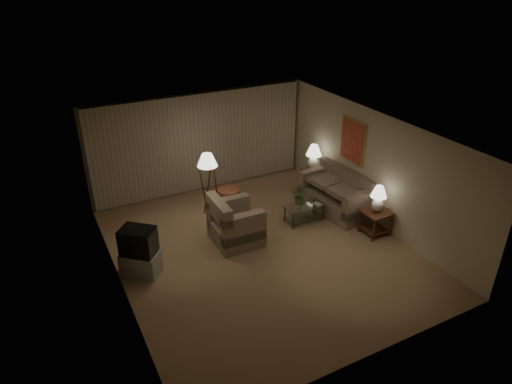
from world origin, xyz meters
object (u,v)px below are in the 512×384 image
ottoman (229,196)px  floor_lamp (208,181)px  tv_cabinet (141,263)px  side_table_far (312,176)px  vase (299,204)px  coffee_table (304,211)px  table_lamp_near (378,197)px  crt_tv (138,241)px  side_table_near (375,218)px  armchair (236,224)px  table_lamp_far (314,155)px  sofa (335,196)px

ottoman → floor_lamp: bearing=-167.6°
floor_lamp → tv_cabinet: bearing=-140.7°
side_table_far → tv_cabinet: side_table_far is taller
side_table_far → vase: size_ratio=3.74×
floor_lamp → coffee_table: bearing=-40.8°
table_lamp_near → coffee_table: bearing=132.3°
crt_tv → ottoman: 3.49m
table_lamp_near → vase: bearing=135.8°
tv_cabinet → floor_lamp: 2.94m
vase → side_table_near: bearing=-44.2°
armchair → crt_tv: 2.25m
floor_lamp → vase: (1.68, -1.58, -0.31)m
tv_cabinet → armchair: bearing=46.5°
side_table_far → table_lamp_far: 0.62m
floor_lamp → crt_tv: bearing=-140.7°
coffee_table → floor_lamp: size_ratio=0.63×
coffee_table → vase: bearing=180.0°
armchair → ottoman: size_ratio=1.90×
side_table_far → table_lamp_far: size_ratio=0.83×
side_table_near → crt_tv: 5.31m
coffee_table → crt_tv: (-4.06, -0.25, 0.51)m
side_table_far → tv_cabinet: size_ratio=0.69×
floor_lamp → vase: floor_lamp is taller
coffee_table → ottoman: bearing=125.8°
ottoman → vase: (1.09, -1.71, 0.30)m
sofa → ottoman: sofa is taller
side_table_near → vase: size_ratio=3.74×
ottoman → vase: vase is taller
crt_tv → ottoman: (2.83, 1.96, -0.59)m
vase → armchair: bearing=-178.3°
sofa → vase: bearing=-90.9°
side_table_far → table_lamp_near: table_lamp_near is taller
tv_cabinet → ottoman: size_ratio=1.50×
table_lamp_far → armchair: bearing=-154.8°
tv_cabinet → vase: (3.91, 0.25, 0.25)m
side_table_far → table_lamp_far: (-0.00, -0.00, 0.62)m
side_table_near → ottoman: bearing=128.7°
sofa → side_table_far: sofa is taller
floor_lamp → vase: 2.33m
side_table_near → side_table_far: 2.60m
side_table_far → coffee_table: (-1.14, -1.35, -0.13)m
crt_tv → vase: bearing=45.1°
side_table_near → coffee_table: size_ratio=0.61×
table_lamp_far → ottoman: size_ratio=1.24×
side_table_near → coffee_table: side_table_near is taller
sofa → coffee_table: size_ratio=2.10×
side_table_near → coffee_table: 1.70m
table_lamp_near → ottoman: bearing=128.7°
vase → side_table_far: bearing=46.4°
sofa → table_lamp_near: table_lamp_near is taller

